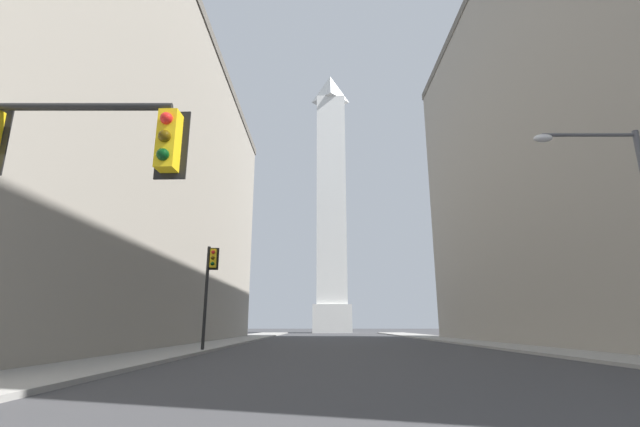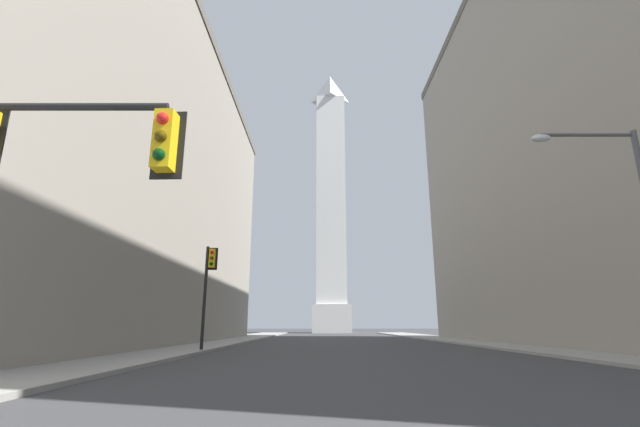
{
  "view_description": "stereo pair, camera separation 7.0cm",
  "coord_description": "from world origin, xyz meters",
  "px_view_note": "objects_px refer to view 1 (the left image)",
  "views": [
    {
      "loc": [
        -2.39,
        -0.74,
        1.46
      ],
      "look_at": [
        -2.38,
        59.13,
        17.16
      ],
      "focal_mm": 24.0,
      "sensor_mm": 36.0,
      "label": 1
    },
    {
      "loc": [
        -2.32,
        -0.74,
        1.46
      ],
      "look_at": [
        -2.38,
        59.13,
        17.16
      ],
      "focal_mm": 24.0,
      "sensor_mm": 36.0,
      "label": 2
    }
  ],
  "objects_px": {
    "traffic_light_near_left": "(36,170)",
    "traffic_light_mid_left": "(209,281)",
    "obelisk": "(331,200)",
    "street_lamp": "(633,215)"
  },
  "relations": [
    {
      "from": "obelisk",
      "to": "traffic_light_mid_left",
      "type": "relative_size",
      "value": 9.7
    },
    {
      "from": "traffic_light_near_left",
      "to": "traffic_light_mid_left",
      "type": "distance_m",
      "value": 18.08
    },
    {
      "from": "traffic_light_near_left",
      "to": "traffic_light_mid_left",
      "type": "bearing_deg",
      "value": 94.73
    },
    {
      "from": "traffic_light_near_left",
      "to": "street_lamp",
      "type": "bearing_deg",
      "value": 23.03
    },
    {
      "from": "obelisk",
      "to": "street_lamp",
      "type": "xyz_separation_m",
      "value": [
        7.82,
        -75.47,
        -22.77
      ]
    },
    {
      "from": "traffic_light_mid_left",
      "to": "traffic_light_near_left",
      "type": "bearing_deg",
      "value": -85.27
    },
    {
      "from": "obelisk",
      "to": "traffic_light_mid_left",
      "type": "distance_m",
      "value": 68.76
    },
    {
      "from": "traffic_light_mid_left",
      "to": "street_lamp",
      "type": "xyz_separation_m",
      "value": [
        16.66,
        -11.57,
        1.01
      ]
    },
    {
      "from": "street_lamp",
      "to": "obelisk",
      "type": "bearing_deg",
      "value": 95.91
    },
    {
      "from": "street_lamp",
      "to": "traffic_light_mid_left",
      "type": "bearing_deg",
      "value": 145.23
    }
  ]
}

